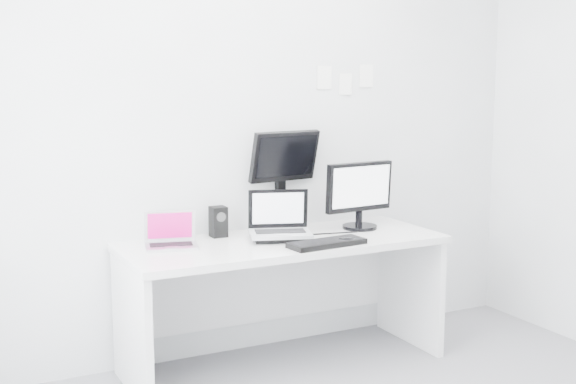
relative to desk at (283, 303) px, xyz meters
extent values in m
plane|color=silver|center=(0.00, 0.35, 0.99)|extent=(3.60, 0.00, 3.60)
cube|color=silver|center=(0.00, 0.00, 0.00)|extent=(1.80, 0.70, 0.73)
cube|color=silver|center=(-0.62, 0.08, 0.47)|extent=(0.31, 0.26, 0.20)
cube|color=black|center=(-0.29, 0.24, 0.45)|extent=(0.11, 0.11, 0.17)
cube|color=#A6A8AD|center=(-0.02, -0.01, 0.51)|extent=(0.40, 0.36, 0.28)
cube|color=black|center=(0.14, 0.29, 0.67)|extent=(0.46, 0.22, 0.60)
cube|color=black|center=(0.54, 0.07, 0.57)|extent=(0.47, 0.24, 0.41)
cube|color=black|center=(0.14, -0.24, 0.38)|extent=(0.44, 0.19, 0.03)
ellipsoid|color=black|center=(0.26, -0.25, 0.38)|extent=(0.13, 0.10, 0.04)
cube|color=white|center=(0.45, 0.34, 1.26)|extent=(0.10, 0.00, 0.14)
cube|color=white|center=(0.60, 0.34, 1.22)|extent=(0.09, 0.00, 0.13)
cube|color=white|center=(0.75, 0.34, 1.26)|extent=(0.10, 0.00, 0.14)
camera|label=1|loc=(-1.84, -3.71, 1.28)|focal=47.47mm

